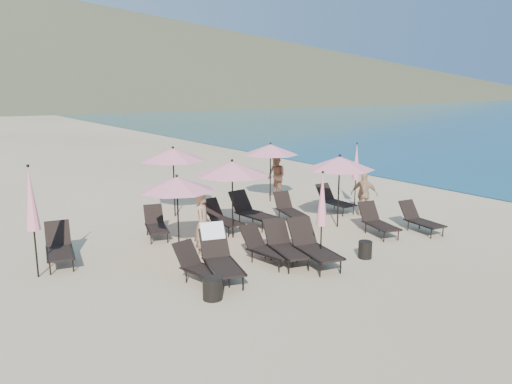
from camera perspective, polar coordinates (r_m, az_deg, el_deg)
ground at (r=13.77m, az=8.37°, el=-6.99°), size 800.00×800.00×0.00m
volcanic_headland at (r=323.00m, az=-21.03°, el=15.16°), size 690.00×690.00×55.00m
lounger_0 at (r=11.65m, az=-6.39°, el=-8.38°), size 0.88×1.60×0.87m
lounger_1 at (r=11.89m, az=-4.23°, el=-7.14°), size 1.15×1.98×1.17m
lounger_2 at (r=12.90m, az=3.32°, el=-6.04°), size 1.02×1.82×0.99m
lounger_3 at (r=12.79m, az=6.49°, el=-6.10°), size 1.03×1.93×1.05m
lounger_4 at (r=15.66m, az=13.70°, el=-3.25°), size 0.98×1.67×0.91m
lounger_5 at (r=16.33m, az=18.22°, el=-2.93°), size 0.78×1.60×0.88m
lounger_6 at (r=13.74m, az=-21.57°, el=-5.80°), size 0.94×1.76×0.96m
lounger_7 at (r=15.29m, az=-11.39°, el=-3.58°), size 0.97×1.61×0.87m
lounger_8 at (r=15.67m, az=-4.04°, el=-2.89°), size 0.71×1.64×0.92m
lounger_9 at (r=16.20m, az=-0.50°, el=-2.15°), size 0.86×1.87×1.04m
lounger_10 at (r=16.88m, az=3.75°, el=-1.87°), size 0.92×1.62×0.88m
lounger_11 at (r=18.26m, az=8.91°, el=-0.86°), size 0.64×1.61×0.92m
lounger_12 at (r=12.84m, az=1.07°, el=-6.31°), size 0.82×1.63×0.89m
umbrella_open_0 at (r=13.28m, az=-9.03°, el=0.93°), size 2.03×2.03×2.19m
umbrella_open_1 at (r=14.57m, az=-2.74°, el=2.71°), size 2.21×2.21×2.38m
umbrella_open_2 at (r=15.91m, az=9.53°, el=3.31°), size 2.20×2.20×2.36m
umbrella_open_3 at (r=17.25m, az=-9.46°, el=4.25°), size 2.28×2.28×2.46m
umbrella_open_4 at (r=19.32m, az=1.67°, el=4.89°), size 2.16×2.16×2.33m
umbrella_closed_0 at (r=12.49m, az=7.57°, el=-0.91°), size 0.28×0.28×2.42m
umbrella_closed_1 at (r=18.84m, az=11.40°, el=3.34°), size 0.28×0.28×2.43m
umbrella_closed_2 at (r=12.61m, az=-24.32°, el=-0.80°), size 0.32×0.32×2.72m
side_table_0 at (r=10.83m, az=-4.99°, el=-10.95°), size 0.43×0.43×0.47m
side_table_1 at (r=13.54m, az=12.36°, el=-6.46°), size 0.36×0.36×0.46m
beachgoer_a at (r=13.16m, az=-6.13°, el=-3.76°), size 0.74×0.77×1.78m
beachgoer_b at (r=20.40m, az=2.34°, el=1.83°), size 0.67×0.84×1.70m
beachgoer_c at (r=17.71m, az=12.26°, el=-0.23°), size 0.85×0.96×1.56m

